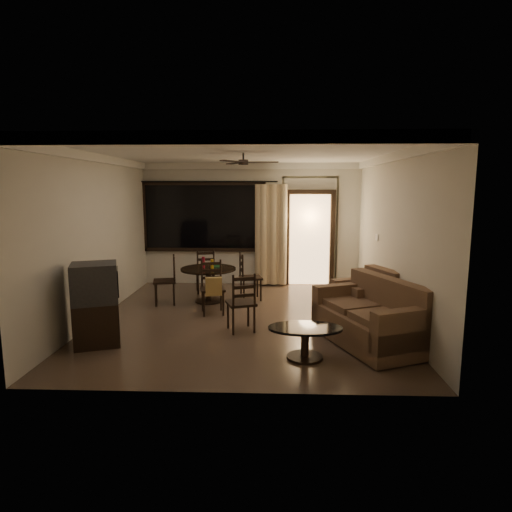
{
  "coord_description": "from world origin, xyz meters",
  "views": [
    {
      "loc": [
        0.47,
        -7.15,
        2.22
      ],
      "look_at": [
        0.2,
        0.2,
        1.06
      ],
      "focal_mm": 30.0,
      "sensor_mm": 36.0,
      "label": 1
    }
  ],
  "objects_px": {
    "armchair": "(368,301)",
    "side_chair": "(241,314)",
    "dining_chair_north": "(206,279)",
    "coffee_table": "(305,337)",
    "dining_table": "(209,275)",
    "sofa": "(372,319)",
    "dining_chair_south": "(213,297)",
    "tv_cabinet": "(96,304)",
    "dining_chair_west": "(166,290)",
    "dining_chair_east": "(250,286)"
  },
  "relations": [
    {
      "from": "armchair",
      "to": "side_chair",
      "type": "bearing_deg",
      "value": 174.16
    },
    {
      "from": "dining_chair_north",
      "to": "coffee_table",
      "type": "xyz_separation_m",
      "value": [
        1.87,
        -3.59,
        0.0
      ]
    },
    {
      "from": "armchair",
      "to": "dining_chair_north",
      "type": "bearing_deg",
      "value": 126.79
    },
    {
      "from": "side_chair",
      "to": "dining_table",
      "type": "bearing_deg",
      "value": -85.93
    },
    {
      "from": "sofa",
      "to": "side_chair",
      "type": "height_order",
      "value": "same"
    },
    {
      "from": "sofa",
      "to": "dining_chair_south",
      "type": "bearing_deg",
      "value": 128.39
    },
    {
      "from": "tv_cabinet",
      "to": "coffee_table",
      "type": "relative_size",
      "value": 1.21
    },
    {
      "from": "dining_chair_south",
      "to": "armchair",
      "type": "distance_m",
      "value": 2.7
    },
    {
      "from": "dining_chair_west",
      "to": "coffee_table",
      "type": "distance_m",
      "value": 3.63
    },
    {
      "from": "dining_chair_north",
      "to": "side_chair",
      "type": "height_order",
      "value": "dining_chair_north"
    },
    {
      "from": "dining_chair_west",
      "to": "side_chair",
      "type": "relative_size",
      "value": 1.01
    },
    {
      "from": "dining_table",
      "to": "dining_chair_west",
      "type": "relative_size",
      "value": 1.14
    },
    {
      "from": "dining_chair_south",
      "to": "dining_chair_east",
      "type": "bearing_deg",
      "value": 45.7
    },
    {
      "from": "armchair",
      "to": "sofa",
      "type": "bearing_deg",
      "value": -120.11
    },
    {
      "from": "dining_chair_north",
      "to": "dining_chair_east",
      "type": "bearing_deg",
      "value": 136.76
    },
    {
      "from": "tv_cabinet",
      "to": "armchair",
      "type": "relative_size",
      "value": 1.06
    },
    {
      "from": "dining_table",
      "to": "dining_chair_north",
      "type": "relative_size",
      "value": 1.14
    },
    {
      "from": "sofa",
      "to": "armchair",
      "type": "xyz_separation_m",
      "value": [
        0.18,
        1.04,
        -0.01
      ]
    },
    {
      "from": "tv_cabinet",
      "to": "dining_chair_north",
      "type": "bearing_deg",
      "value": 51.12
    },
    {
      "from": "dining_table",
      "to": "dining_chair_north",
      "type": "bearing_deg",
      "value": 103.39
    },
    {
      "from": "dining_chair_south",
      "to": "coffee_table",
      "type": "bearing_deg",
      "value": -66.3
    },
    {
      "from": "armchair",
      "to": "dining_chair_south",
      "type": "bearing_deg",
      "value": 151.77
    },
    {
      "from": "dining_table",
      "to": "dining_chair_south",
      "type": "xyz_separation_m",
      "value": [
        0.19,
        -0.84,
        -0.23
      ]
    },
    {
      "from": "dining_chair_west",
      "to": "dining_chair_north",
      "type": "height_order",
      "value": "same"
    },
    {
      "from": "dining_chair_north",
      "to": "coffee_table",
      "type": "distance_m",
      "value": 4.04
    },
    {
      "from": "dining_chair_east",
      "to": "sofa",
      "type": "distance_m",
      "value": 3.08
    },
    {
      "from": "dining_chair_south",
      "to": "dining_chair_north",
      "type": "bearing_deg",
      "value": 90.0
    },
    {
      "from": "dining_chair_west",
      "to": "side_chair",
      "type": "xyz_separation_m",
      "value": [
        1.58,
        -1.56,
        -0.0
      ]
    },
    {
      "from": "dining_chair_south",
      "to": "armchair",
      "type": "relative_size",
      "value": 0.85
    },
    {
      "from": "dining_chair_south",
      "to": "armchair",
      "type": "height_order",
      "value": "dining_chair_south"
    },
    {
      "from": "dining_chair_east",
      "to": "coffee_table",
      "type": "relative_size",
      "value": 0.97
    },
    {
      "from": "side_chair",
      "to": "dining_chair_east",
      "type": "bearing_deg",
      "value": -110.94
    },
    {
      "from": "dining_chair_south",
      "to": "sofa",
      "type": "relative_size",
      "value": 0.49
    },
    {
      "from": "dining_chair_west",
      "to": "dining_chair_east",
      "type": "relative_size",
      "value": 1.0
    },
    {
      "from": "dining_chair_east",
      "to": "side_chair",
      "type": "distance_m",
      "value": 1.94
    },
    {
      "from": "side_chair",
      "to": "coffee_table",
      "type": "bearing_deg",
      "value": 110.99
    },
    {
      "from": "dining_chair_east",
      "to": "sofa",
      "type": "relative_size",
      "value": 0.49
    },
    {
      "from": "dining_chair_east",
      "to": "armchair",
      "type": "height_order",
      "value": "dining_chair_east"
    },
    {
      "from": "dining_table",
      "to": "tv_cabinet",
      "type": "distance_m",
      "value": 2.71
    },
    {
      "from": "armchair",
      "to": "coffee_table",
      "type": "distance_m",
      "value": 2.0
    },
    {
      "from": "dining_table",
      "to": "sofa",
      "type": "bearing_deg",
      "value": -39.79
    },
    {
      "from": "tv_cabinet",
      "to": "armchair",
      "type": "distance_m",
      "value": 4.31
    },
    {
      "from": "dining_chair_east",
      "to": "dining_chair_north",
      "type": "relative_size",
      "value": 1.0
    },
    {
      "from": "dining_chair_south",
      "to": "tv_cabinet",
      "type": "bearing_deg",
      "value": -146.05
    },
    {
      "from": "dining_chair_south",
      "to": "coffee_table",
      "type": "relative_size",
      "value": 0.97
    },
    {
      "from": "tv_cabinet",
      "to": "dining_chair_west",
      "type": "bearing_deg",
      "value": 58.57
    },
    {
      "from": "dining_chair_east",
      "to": "tv_cabinet",
      "type": "xyz_separation_m",
      "value": [
        -2.07,
        -2.59,
        0.31
      ]
    },
    {
      "from": "dining_table",
      "to": "dining_chair_east",
      "type": "relative_size",
      "value": 1.14
    },
    {
      "from": "dining_chair_north",
      "to": "sofa",
      "type": "bearing_deg",
      "value": 120.47
    },
    {
      "from": "tv_cabinet",
      "to": "dining_chair_east",
      "type": "bearing_deg",
      "value": 31.28
    }
  ]
}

